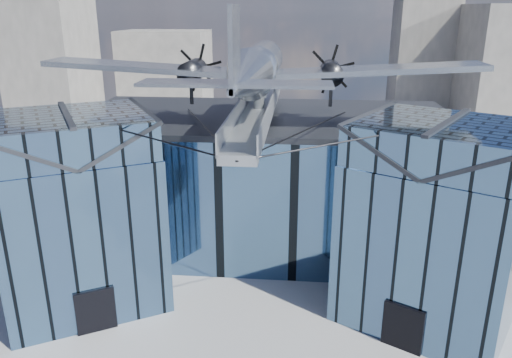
{
  "coord_description": "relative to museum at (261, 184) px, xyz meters",
  "views": [
    {
      "loc": [
        2.77,
        -27.7,
        17.45
      ],
      "look_at": [
        0.0,
        2.0,
        7.2
      ],
      "focal_mm": 35.0,
      "sensor_mm": 36.0,
      "label": 1
    }
  ],
  "objects": [
    {
      "name": "museum",
      "position": [
        0.0,
        0.0,
        0.0
      ],
      "size": [
        32.88,
        24.5,
        17.6
      ],
      "color": "#416285",
      "rests_on": "ground"
    },
    {
      "name": "bg_towers",
      "position": [
        1.45,
        44.67,
        4.47
      ],
      "size": [
        77.0,
        24.5,
        26.0
      ],
      "color": "slate",
      "rests_on": "ground"
    },
    {
      "name": "ground_plane",
      "position": [
        -0.0,
        -5.82,
        -5.54
      ],
      "size": [
        120.0,
        120.0,
        0.0
      ],
      "primitive_type": "plane",
      "color": "gray"
    },
    {
      "name": "tree_side_w",
      "position": [
        -20.4,
        1.93,
        -2.35
      ],
      "size": [
        4.0,
        4.0,
        4.71
      ],
      "rotation": [
        0.0,
        0.0,
        -0.43
      ],
      "color": "#322314",
      "rests_on": "ground"
    }
  ]
}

